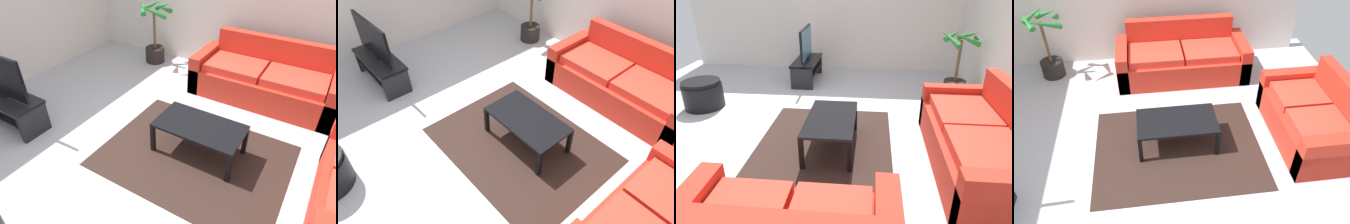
{
  "view_description": "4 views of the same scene",
  "coord_description": "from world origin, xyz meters",
  "views": [
    {
      "loc": [
        1.55,
        -1.86,
        2.47
      ],
      "look_at": [
        0.21,
        0.33,
        0.67
      ],
      "focal_mm": 30.72,
      "sensor_mm": 36.0,
      "label": 1
    },
    {
      "loc": [
        2.44,
        -1.44,
        3.1
      ],
      "look_at": [
        0.24,
        0.46,
        0.45
      ],
      "focal_mm": 33.38,
      "sensor_mm": 36.0,
      "label": 2
    },
    {
      "loc": [
        3.67,
        1.08,
        2.0
      ],
      "look_at": [
        0.37,
        0.76,
        0.44
      ],
      "focal_mm": 31.75,
      "sensor_mm": 36.0,
      "label": 3
    },
    {
      "loc": [
        0.12,
        -2.55,
        3.22
      ],
      "look_at": [
        0.52,
        0.48,
        0.66
      ],
      "focal_mm": 35.24,
      "sensor_mm": 36.0,
      "label": 4
    }
  ],
  "objects": [
    {
      "name": "area_rug",
      "position": [
        0.47,
        0.51,
        0.0
      ],
      "size": [
        2.2,
        1.7,
        0.01
      ],
      "primitive_type": "cube",
      "color": "black",
      "rests_on": "ground"
    },
    {
      "name": "tv",
      "position": [
        -2.03,
        -0.22,
        0.77
      ],
      "size": [
        1.04,
        0.1,
        0.62
      ],
      "color": "black",
      "rests_on": "tv_stand"
    },
    {
      "name": "potted_palm",
      "position": [
        -1.44,
        2.55,
        0.46
      ],
      "size": [
        0.69,
        0.71,
        1.19
      ],
      "color": "black",
      "rests_on": "ground"
    },
    {
      "name": "ground_plane",
      "position": [
        0.0,
        0.0,
        0.0
      ],
      "size": [
        6.6,
        6.6,
        0.0
      ],
      "primitive_type": "plane",
      "color": "#B2B2B7"
    },
    {
      "name": "tv_stand",
      "position": [
        -2.03,
        -0.22,
        0.29
      ],
      "size": [
        1.1,
        0.45,
        0.44
      ],
      "color": "black",
      "rests_on": "ground"
    },
    {
      "name": "couch_main",
      "position": [
        0.76,
        2.28,
        0.3
      ],
      "size": [
        2.17,
        0.9,
        0.9
      ],
      "color": "red",
      "rests_on": "ground"
    },
    {
      "name": "coffee_table",
      "position": [
        0.47,
        0.61,
        0.36
      ],
      "size": [
        1.03,
        0.59,
        0.41
      ],
      "color": "black",
      "rests_on": "ground"
    }
  ]
}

